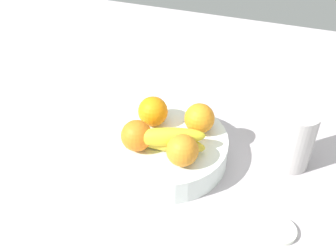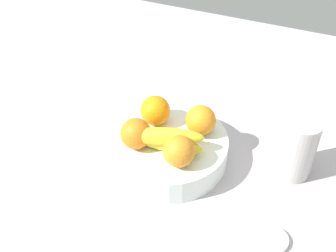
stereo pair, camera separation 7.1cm
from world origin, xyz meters
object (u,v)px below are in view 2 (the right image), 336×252
Objects in this scene: orange_front_right at (136,134)px; orange_center at (179,151)px; fruit_bowl at (168,149)px; orange_back_left at (201,120)px; jar_lid at (272,240)px; thermos_tumbler at (297,148)px; banana_bunch at (166,139)px; orange_front_left at (155,111)px.

orange_front_right is 10.95cm from orange_center.
orange_back_left reaches higher than fruit_bowl.
fruit_bowl is 4.26× the size of jar_lid.
fruit_bowl is at bearing -166.74° from thermos_tumbler.
orange_back_left is 0.40× the size of banana_bunch.
orange_front_left is 0.46× the size of thermos_tumbler.
orange_center is at bearing 161.06° from jar_lid.
orange_front_left is at bearing 133.23° from orange_center.
orange_front_right is 0.46× the size of thermos_tumbler.
banana_bunch is at bearing 9.23° from orange_front_right.
fruit_bowl reaches higher than jar_lid.
thermos_tumbler is 21.72cm from jar_lid.
banana_bunch is at bearing -53.87° from orange_front_left.
orange_front_left is at bearing 83.91° from orange_front_right.
orange_front_right is 1.00× the size of orange_back_left.
orange_front_right is at bearing 171.51° from orange_center.
orange_center is at bearing -151.29° from thermos_tumbler.
orange_center reaches higher than fruit_bowl.
orange_center is 11.15cm from orange_back_left.
fruit_bowl is 3.96× the size of orange_front_right.
orange_center is (4.93, -6.05, 6.69)cm from fruit_bowl.
orange_back_left is at bearing 57.76° from banana_bunch.
orange_front_left and orange_center have the same top height.
orange_back_left is 0.46× the size of thermos_tumbler.
orange_front_right is 15.26cm from orange_back_left.
orange_front_left is 8.95cm from orange_front_right.
orange_center is at bearing -32.87° from banana_bunch.
orange_front_right and orange_back_left have the same top height.
thermos_tumbler is (22.02, 1.58, -2.25)cm from orange_back_left.
orange_front_right is 1.00× the size of orange_center.
thermos_tumbler reaches higher than orange_back_left.
orange_back_left reaches higher than banana_bunch.
thermos_tumbler is at bearing 4.09° from orange_back_left.
banana_bunch is 29.14cm from thermos_tumbler.
thermos_tumbler reaches higher than fruit_bowl.
orange_front_left is 11.02cm from orange_back_left.
orange_front_left is at bearing 126.13° from banana_bunch.
orange_center and orange_back_left have the same top height.
orange_front_right is at bearing -161.97° from thermos_tumbler.
orange_front_left is at bearing -176.98° from orange_back_left.
orange_front_left reaches higher than jar_lid.
banana_bunch reaches higher than fruit_bowl.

